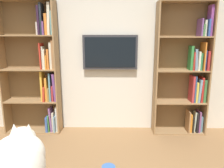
{
  "coord_description": "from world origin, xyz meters",
  "views": [
    {
      "loc": [
        -0.16,
        1.35,
        1.56
      ],
      "look_at": [
        -0.12,
        -1.03,
        1.04
      ],
      "focal_mm": 34.49,
      "sensor_mm": 36.0,
      "label": 1
    }
  ],
  "objects": [
    {
      "name": "bookshelf_left",
      "position": [
        -1.32,
        -2.06,
        0.99
      ],
      "size": [
        0.84,
        0.28,
        2.09
      ],
      "color": "#937047",
      "rests_on": "ground"
    },
    {
      "name": "wall_back",
      "position": [
        0.0,
        -2.23,
        1.35
      ],
      "size": [
        4.52,
        0.06,
        2.7
      ],
      "primitive_type": "cube",
      "color": "silver",
      "rests_on": "ground"
    },
    {
      "name": "wall_mounted_tv",
      "position": [
        -0.07,
        -2.15,
        1.32
      ],
      "size": [
        0.88,
        0.07,
        0.55
      ],
      "color": "#333338"
    },
    {
      "name": "bookshelf_right",
      "position": [
        1.09,
        -2.06,
        1.04
      ],
      "size": [
        0.9,
        0.28,
        2.12
      ],
      "color": "#937047",
      "rests_on": "ground"
    }
  ]
}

